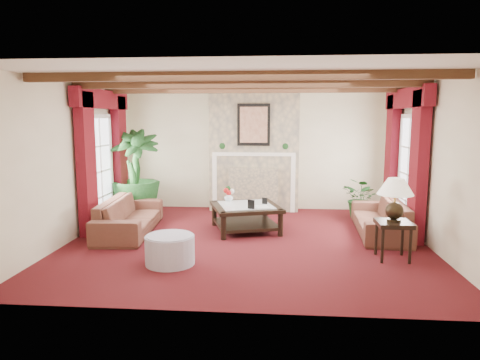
# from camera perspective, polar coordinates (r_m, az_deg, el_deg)

# --- Properties ---
(floor) EXTENTS (6.00, 6.00, 0.00)m
(floor) POSITION_cam_1_polar(r_m,az_deg,el_deg) (7.43, 0.86, -8.12)
(floor) COLOR #3D0B11
(floor) RESTS_ON ground
(ceiling) EXTENTS (6.00, 6.00, 0.00)m
(ceiling) POSITION_cam_1_polar(r_m,az_deg,el_deg) (7.15, 0.91, 13.12)
(ceiling) COLOR white
(ceiling) RESTS_ON floor
(back_wall) EXTENTS (6.00, 0.02, 2.70)m
(back_wall) POSITION_cam_1_polar(r_m,az_deg,el_deg) (9.90, 1.94, 3.93)
(back_wall) COLOR beige
(back_wall) RESTS_ON ground
(left_wall) EXTENTS (0.02, 5.50, 2.70)m
(left_wall) POSITION_cam_1_polar(r_m,az_deg,el_deg) (7.95, -21.26, 2.32)
(left_wall) COLOR beige
(left_wall) RESTS_ON ground
(right_wall) EXTENTS (0.02, 5.50, 2.70)m
(right_wall) POSITION_cam_1_polar(r_m,az_deg,el_deg) (7.58, 24.14, 1.91)
(right_wall) COLOR beige
(right_wall) RESTS_ON ground
(ceiling_beams) EXTENTS (6.00, 3.00, 0.12)m
(ceiling_beams) POSITION_cam_1_polar(r_m,az_deg,el_deg) (7.15, 0.91, 12.64)
(ceiling_beams) COLOR #3A1F12
(ceiling_beams) RESTS_ON ceiling
(fireplace) EXTENTS (2.00, 0.52, 2.70)m
(fireplace) POSITION_cam_1_polar(r_m,az_deg,el_deg) (9.69, 1.92, 11.82)
(fireplace) COLOR tan
(fireplace) RESTS_ON ground
(french_door_left) EXTENTS (0.10, 1.10, 2.16)m
(french_door_left) POSITION_cam_1_polar(r_m,az_deg,el_deg) (8.81, -18.50, 8.06)
(french_door_left) COLOR white
(french_door_left) RESTS_ON ground
(french_door_right) EXTENTS (0.10, 1.10, 2.16)m
(french_door_right) POSITION_cam_1_polar(r_m,az_deg,el_deg) (8.49, 22.02, 7.90)
(french_door_right) COLOR white
(french_door_right) RESTS_ON ground
(curtains_left) EXTENTS (0.20, 2.40, 2.55)m
(curtains_left) POSITION_cam_1_polar(r_m,az_deg,el_deg) (8.78, -17.95, 10.83)
(curtains_left) COLOR #530B0F
(curtains_left) RESTS_ON ground
(curtains_right) EXTENTS (0.20, 2.40, 2.55)m
(curtains_right) POSITION_cam_1_polar(r_m,az_deg,el_deg) (8.47, 21.45, 10.78)
(curtains_right) COLOR #530B0F
(curtains_right) RESTS_ON ground
(sofa_left) EXTENTS (2.23, 0.95, 0.84)m
(sofa_left) POSITION_cam_1_polar(r_m,az_deg,el_deg) (8.13, -14.55, -3.92)
(sofa_left) COLOR #370F15
(sofa_left) RESTS_ON ground
(sofa_right) EXTENTS (2.13, 0.88, 0.80)m
(sofa_right) POSITION_cam_1_polar(r_m,az_deg,el_deg) (8.19, 18.22, -4.09)
(sofa_right) COLOR #370F15
(sofa_right) RESTS_ON ground
(potted_palm) EXTENTS (2.28, 2.56, 1.04)m
(potted_palm) POSITION_cam_1_polar(r_m,az_deg,el_deg) (9.45, -13.77, -1.57)
(potted_palm) COLOR black
(potted_palm) RESTS_ON ground
(small_plant) EXTENTS (1.59, 1.59, 0.66)m
(small_plant) POSITION_cam_1_polar(r_m,az_deg,el_deg) (9.36, 15.91, -2.92)
(small_plant) COLOR black
(small_plant) RESTS_ON ground
(coffee_table) EXTENTS (1.48, 1.48, 0.48)m
(coffee_table) POSITION_cam_1_polar(r_m,az_deg,el_deg) (8.04, 0.78, -5.07)
(coffee_table) COLOR black
(coffee_table) RESTS_ON ground
(side_table) EXTENTS (0.53, 0.53, 0.58)m
(side_table) POSITION_cam_1_polar(r_m,az_deg,el_deg) (6.82, 19.70, -7.57)
(side_table) COLOR black
(side_table) RESTS_ON ground
(ottoman) EXTENTS (0.71, 0.71, 0.42)m
(ottoman) POSITION_cam_1_polar(r_m,az_deg,el_deg) (6.33, -9.32, -9.19)
(ottoman) COLOR #A19DB2
(ottoman) RESTS_ON ground
(table_lamp) EXTENTS (0.53, 0.53, 0.67)m
(table_lamp) POSITION_cam_1_polar(r_m,az_deg,el_deg) (6.69, 19.96, -2.43)
(table_lamp) COLOR black
(table_lamp) RESTS_ON side_table
(flower_vase) EXTENTS (0.30, 0.30, 0.17)m
(flower_vase) POSITION_cam_1_polar(r_m,az_deg,el_deg) (8.34, -1.51, -2.29)
(flower_vase) COLOR silver
(flower_vase) RESTS_ON coffee_table
(book) EXTENTS (0.22, 0.13, 0.29)m
(book) POSITION_cam_1_polar(r_m,az_deg,el_deg) (7.71, 2.27, -2.70)
(book) COLOR black
(book) RESTS_ON coffee_table
(photo_frame_a) EXTENTS (0.13, 0.07, 0.17)m
(photo_frame_a) POSITION_cam_1_polar(r_m,az_deg,el_deg) (7.60, 1.50, -3.32)
(photo_frame_a) COLOR black
(photo_frame_a) RESTS_ON coffee_table
(photo_frame_b) EXTENTS (0.10, 0.06, 0.13)m
(photo_frame_b) POSITION_cam_1_polar(r_m,az_deg,el_deg) (8.03, 3.31, -2.84)
(photo_frame_b) COLOR black
(photo_frame_b) RESTS_ON coffee_table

